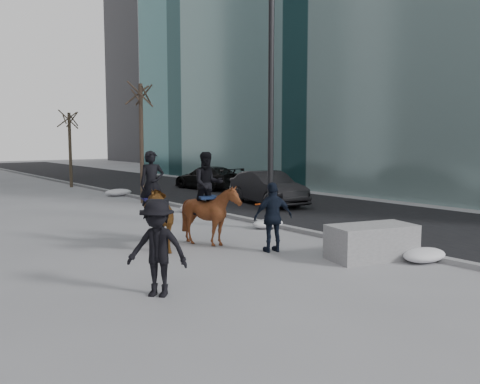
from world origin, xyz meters
TOP-DOWN VIEW (x-y plane):
  - ground at (0.00, 0.00)m, footprint 120.00×120.00m
  - road at (7.00, 10.00)m, footprint 8.00×90.00m
  - curb at (3.00, 10.00)m, footprint 0.25×90.00m
  - planter at (1.93, -1.39)m, footprint 2.23×1.51m
  - car_near at (6.42, 7.66)m, footprint 2.21×4.55m
  - car_far at (8.09, 14.87)m, footprint 2.32×4.62m
  - tree_near at (2.40, 11.46)m, footprint 1.20×1.20m
  - tree_far at (2.40, 20.68)m, footprint 1.20×1.20m
  - mounted_left at (-1.61, 2.68)m, footprint 1.42×2.13m
  - mounted_right at (-0.22, 2.22)m, footprint 1.74×1.83m
  - feeder at (0.59, 0.61)m, footprint 1.11×0.99m
  - camera_crew at (-3.43, -0.86)m, footprint 1.23×1.29m
  - lamppost at (2.60, 3.31)m, footprint 0.25×2.87m
  - snow_piles at (2.70, 6.82)m, footprint 1.36×17.85m

SIDE VIEW (x-z plane):
  - ground at x=0.00m, z-range 0.00..0.00m
  - road at x=7.00m, z-range 0.00..0.01m
  - curb at x=3.00m, z-range 0.00..0.12m
  - snow_piles at x=2.70m, z-range -0.02..0.33m
  - planter at x=1.93m, z-range 0.00..0.81m
  - car_far at x=8.09m, z-range 0.00..1.29m
  - car_near at x=6.42m, z-range 0.00..1.44m
  - feeder at x=0.59m, z-range 0.00..1.76m
  - camera_crew at x=-3.43m, z-range 0.01..1.76m
  - mounted_left at x=-1.61m, z-range -0.32..2.20m
  - mounted_right at x=-0.22m, z-range -0.25..2.24m
  - tree_far at x=2.40m, z-range 0.00..4.81m
  - tree_near at x=2.40m, z-range 0.00..5.77m
  - lamppost at x=2.60m, z-range 0.45..9.54m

